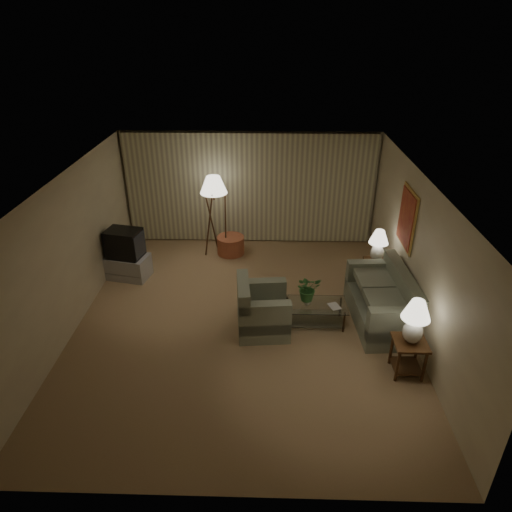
{
  "coord_description": "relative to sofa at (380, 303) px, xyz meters",
  "views": [
    {
      "loc": [
        0.44,
        -6.9,
        5.02
      ],
      "look_at": [
        0.23,
        0.6,
        1.04
      ],
      "focal_mm": 32.0,
      "sensor_mm": 36.0,
      "label": 1
    }
  ],
  "objects": [
    {
      "name": "table_lamp_far",
      "position": [
        0.15,
        1.25,
        0.59
      ],
      "size": [
        0.39,
        0.39,
        0.68
      ],
      "color": "silver",
      "rests_on": "side_table_far"
    },
    {
      "name": "sofa",
      "position": [
        0.0,
        0.0,
        0.0
      ],
      "size": [
        1.93,
        1.13,
        0.81
      ],
      "rotation": [
        0.0,
        0.0,
        -1.51
      ],
      "color": "gray",
      "rests_on": "ground"
    },
    {
      "name": "crt_tv",
      "position": [
        -5.05,
        1.49,
        0.4
      ],
      "size": [
        0.9,
        0.78,
        0.6
      ],
      "primitive_type": "cube",
      "rotation": [
        0.0,
        0.0,
        -0.21
      ],
      "color": "black",
      "rests_on": "tv_cabinet"
    },
    {
      "name": "room_shell",
      "position": [
        -2.48,
        1.45,
        1.34
      ],
      "size": [
        6.04,
        7.02,
        2.72
      ],
      "color": "beige",
      "rests_on": "ground"
    },
    {
      "name": "ottoman",
      "position": [
        -2.93,
        2.64,
        -0.19
      ],
      "size": [
        0.84,
        0.84,
        0.43
      ],
      "primitive_type": "cylinder",
      "rotation": [
        0.0,
        0.0,
        -0.4
      ],
      "color": "#B1513C",
      "rests_on": "ground"
    },
    {
      "name": "vase",
      "position": [
        -1.33,
        -0.1,
        0.08
      ],
      "size": [
        0.16,
        0.16,
        0.14
      ],
      "primitive_type": "imported",
      "rotation": [
        0.0,
        0.0,
        0.25
      ],
      "color": "white",
      "rests_on": "coffee_table"
    },
    {
      "name": "coffee_table",
      "position": [
        -1.18,
        -0.1,
        -0.13
      ],
      "size": [
        1.13,
        0.62,
        0.41
      ],
      "color": "silver",
      "rests_on": "ground"
    },
    {
      "name": "floor_lamp",
      "position": [
        -3.28,
        2.67,
        0.58
      ],
      "size": [
        0.61,
        0.61,
        1.88
      ],
      "color": "#34200E",
      "rests_on": "ground"
    },
    {
      "name": "table_lamp_near",
      "position": [
        0.15,
        -1.35,
        0.63
      ],
      "size": [
        0.43,
        0.43,
        0.74
      ],
      "color": "silver",
      "rests_on": "side_table_near"
    },
    {
      "name": "flowers",
      "position": [
        -1.33,
        -0.1,
        0.39
      ],
      "size": [
        0.52,
        0.49,
        0.48
      ],
      "primitive_type": "imported",
      "rotation": [
        0.0,
        0.0,
        0.31
      ],
      "color": "#367534",
      "rests_on": "vase"
    },
    {
      "name": "side_table_far",
      "position": [
        0.15,
        1.25,
        -0.01
      ],
      "size": [
        0.46,
        0.38,
        0.6
      ],
      "color": "#34200E",
      "rests_on": "ground"
    },
    {
      "name": "book",
      "position": [
        -0.93,
        -0.2,
        0.02
      ],
      "size": [
        0.25,
        0.29,
        0.02
      ],
      "primitive_type": "imported",
      "rotation": [
        0.0,
        0.0,
        0.37
      ],
      "color": "olive",
      "rests_on": "coffee_table"
    },
    {
      "name": "tv_cabinet",
      "position": [
        -5.05,
        1.49,
        -0.15
      ],
      "size": [
        1.12,
        0.92,
        0.5
      ],
      "primitive_type": "cube",
      "rotation": [
        0.0,
        0.0,
        -0.21
      ],
      "color": "#98989A",
      "rests_on": "ground"
    },
    {
      "name": "side_table_near",
      "position": [
        0.15,
        -1.35,
        0.0
      ],
      "size": [
        0.5,
        0.5,
        0.6
      ],
      "color": "#34200E",
      "rests_on": "ground"
    },
    {
      "name": "armchair",
      "position": [
        -2.12,
        -0.29,
        -0.01
      ],
      "size": [
        1.1,
        1.06,
        0.79
      ],
      "rotation": [
        0.0,
        0.0,
        1.67
      ],
      "color": "gray",
      "rests_on": "ground"
    },
    {
      "name": "ground",
      "position": [
        -2.5,
        -0.05,
        -0.4
      ],
      "size": [
        7.0,
        7.0,
        0.0
      ],
      "primitive_type": "plane",
      "color": "#A4815A",
      "rests_on": "ground"
    }
  ]
}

